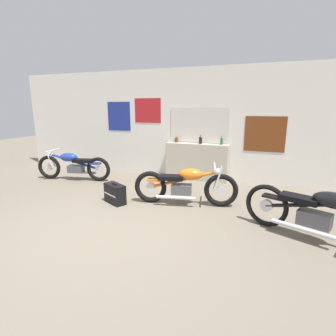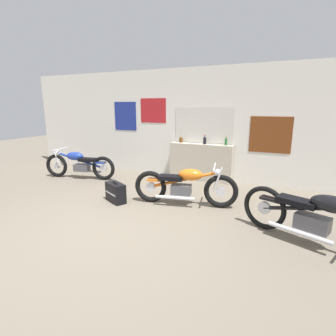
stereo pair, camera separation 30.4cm
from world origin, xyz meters
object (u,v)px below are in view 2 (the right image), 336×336
at_px(bottle_leftmost, 181,140).
at_px(motorcycle_orange, 185,185).
at_px(bottle_center, 226,141).
at_px(hard_case_black, 116,192).
at_px(motorcycle_blue, 79,164).
at_px(bottle_left_center, 205,140).
at_px(motorcycle_black, 319,217).

distance_m(bottle_leftmost, motorcycle_orange, 2.12).
height_order(bottle_leftmost, bottle_center, bottle_center).
bearing_deg(hard_case_black, bottle_center, 53.35).
bearing_deg(motorcycle_blue, bottle_left_center, 20.63).
xyz_separation_m(bottle_leftmost, motorcycle_black, (2.99, -2.58, -0.58)).
xyz_separation_m(bottle_left_center, motorcycle_blue, (-3.03, -1.14, -0.65)).
bearing_deg(bottle_center, bottle_leftmost, 178.66).
height_order(bottle_leftmost, hard_case_black, bottle_leftmost).
bearing_deg(hard_case_black, motorcycle_blue, 150.51).
distance_m(bottle_left_center, motorcycle_orange, 1.92).
height_order(motorcycle_orange, hard_case_black, motorcycle_orange).
distance_m(bottle_center, motorcycle_orange, 1.97).
bearing_deg(bottle_center, motorcycle_orange, -101.13).
bearing_deg(bottle_center, motorcycle_black, -54.68).
relative_size(bottle_left_center, hard_case_black, 0.43).
bearing_deg(motorcycle_black, bottle_center, 125.32).
height_order(bottle_leftmost, bottle_left_center, bottle_left_center).
bearing_deg(motorcycle_orange, motorcycle_black, -18.44).
distance_m(bottle_center, hard_case_black, 2.91).
relative_size(bottle_left_center, motorcycle_black, 0.11).
relative_size(bottle_center, hard_case_black, 0.41).
bearing_deg(hard_case_black, bottle_left_center, 62.62).
bearing_deg(bottle_left_center, motorcycle_orange, -84.91).
bearing_deg(motorcycle_orange, motorcycle_blue, 168.33).
relative_size(motorcycle_blue, hard_case_black, 3.67).
relative_size(bottle_center, motorcycle_blue, 0.11).
height_order(bottle_center, motorcycle_black, bottle_center).
bearing_deg(bottle_leftmost, motorcycle_black, -40.82).
distance_m(bottle_left_center, motorcycle_blue, 3.30).
bearing_deg(motorcycle_orange, bottle_leftmost, 113.79).
bearing_deg(motorcycle_blue, bottle_center, 18.22).
xyz_separation_m(bottle_center, motorcycle_black, (1.81, -2.55, -0.61)).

